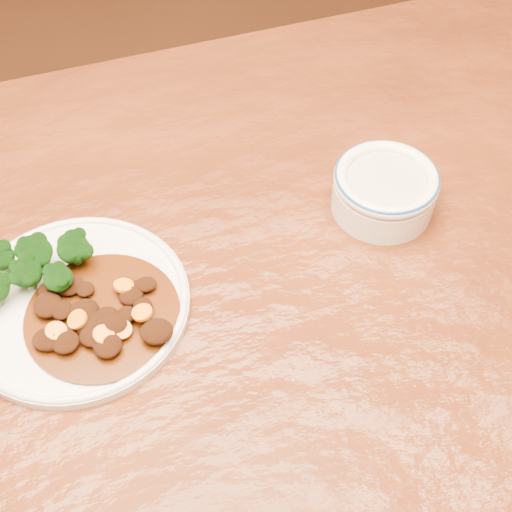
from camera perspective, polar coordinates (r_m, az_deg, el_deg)
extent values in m
plane|color=#472511|center=(1.50, -2.82, -19.54)|extent=(4.00, 4.00, 0.00)
cube|color=#5F2810|center=(0.84, -4.74, -3.00)|extent=(1.61, 1.10, 0.04)
cylinder|color=#39210E|center=(1.58, 17.02, 6.66)|extent=(0.06, 0.06, 0.71)
cylinder|color=white|center=(0.82, -14.14, -3.84)|extent=(0.25, 0.25, 0.01)
torus|color=white|center=(0.82, -14.22, -3.61)|extent=(0.25, 0.25, 0.01)
cylinder|color=#69984E|center=(0.82, -15.27, -2.51)|extent=(0.01, 0.01, 0.01)
ellipsoid|color=black|center=(0.81, -15.54, -1.76)|extent=(0.03, 0.03, 0.03)
cylinder|color=#69984E|center=(0.84, -17.57, -2.11)|extent=(0.01, 0.01, 0.01)
ellipsoid|color=black|center=(0.82, -17.88, -1.34)|extent=(0.03, 0.03, 0.03)
cylinder|color=#69984E|center=(0.86, -19.47, -0.88)|extent=(0.01, 0.01, 0.01)
ellipsoid|color=black|center=(0.85, -19.79, -0.13)|extent=(0.03, 0.03, 0.03)
cylinder|color=#69984E|center=(0.85, -16.85, -0.50)|extent=(0.01, 0.01, 0.01)
ellipsoid|color=black|center=(0.84, -17.15, 0.32)|extent=(0.04, 0.04, 0.03)
cylinder|color=#69984E|center=(0.85, -14.15, -0.28)|extent=(0.01, 0.01, 0.01)
ellipsoid|color=black|center=(0.83, -14.41, 0.56)|extent=(0.04, 0.04, 0.03)
cylinder|color=#4A1E08|center=(0.80, -12.17, -4.69)|extent=(0.17, 0.17, 0.00)
ellipsoid|color=black|center=(0.79, -13.65, -4.73)|extent=(0.03, 0.03, 0.02)
ellipsoid|color=black|center=(0.78, -12.93, -5.45)|extent=(0.04, 0.03, 0.02)
ellipsoid|color=black|center=(0.78, -10.33, -4.62)|extent=(0.02, 0.02, 0.01)
ellipsoid|color=black|center=(0.81, -13.50, -2.60)|extent=(0.02, 0.02, 0.01)
ellipsoid|color=black|center=(0.82, -14.71, -2.28)|extent=(0.03, 0.03, 0.02)
ellipsoid|color=black|center=(0.77, -12.95, -6.24)|extent=(0.03, 0.03, 0.01)
ellipsoid|color=black|center=(0.78, -14.99, -6.68)|extent=(0.03, 0.03, 0.01)
ellipsoid|color=black|center=(0.80, -8.81, -2.27)|extent=(0.02, 0.02, 0.01)
ellipsoid|color=black|center=(0.78, -11.87, -4.83)|extent=(0.03, 0.03, 0.01)
ellipsoid|color=black|center=(0.78, -16.19, -6.38)|extent=(0.04, 0.03, 0.02)
ellipsoid|color=black|center=(0.80, -9.99, -3.10)|extent=(0.03, 0.03, 0.01)
ellipsoid|color=black|center=(0.80, -15.26, -4.19)|extent=(0.02, 0.03, 0.01)
ellipsoid|color=black|center=(0.78, -10.90, -5.00)|extent=(0.02, 0.02, 0.01)
ellipsoid|color=black|center=(0.78, -11.53, -5.45)|extent=(0.04, 0.03, 0.02)
ellipsoid|color=black|center=(0.81, -16.33, -3.77)|extent=(0.03, 0.03, 0.02)
ellipsoid|color=black|center=(0.78, -9.04, -3.99)|extent=(0.02, 0.02, 0.01)
ellipsoid|color=black|center=(0.80, -13.56, -4.18)|extent=(0.03, 0.03, 0.02)
ellipsoid|color=black|center=(0.77, -12.37, -6.75)|extent=(0.02, 0.02, 0.01)
ellipsoid|color=black|center=(0.76, -11.78, -7.00)|extent=(0.03, 0.03, 0.02)
ellipsoid|color=black|center=(0.76, -7.95, -6.00)|extent=(0.04, 0.03, 0.02)
ellipsoid|color=black|center=(0.81, -9.40, -2.39)|extent=(0.02, 0.02, 0.01)
ellipsoid|color=black|center=(0.82, -16.34, -2.65)|extent=(0.02, 0.02, 0.01)
cylinder|color=orange|center=(0.80, -10.55, -2.34)|extent=(0.03, 0.03, 0.01)
cylinder|color=orange|center=(0.76, -12.10, -6.17)|extent=(0.03, 0.03, 0.01)
cylinder|color=orange|center=(0.82, -15.63, -2.05)|extent=(0.03, 0.03, 0.02)
cylinder|color=orange|center=(0.77, -9.10, -4.48)|extent=(0.03, 0.03, 0.01)
cylinder|color=orange|center=(0.78, -15.71, -5.80)|extent=(0.03, 0.03, 0.01)
cylinder|color=orange|center=(0.78, -14.11, -4.93)|extent=(0.03, 0.03, 0.02)
cylinder|color=orange|center=(0.77, -10.72, -5.77)|extent=(0.03, 0.03, 0.01)
cylinder|color=white|center=(0.90, 10.14, 4.78)|extent=(0.13, 0.13, 0.04)
cylinder|color=beige|center=(0.88, 10.37, 5.89)|extent=(0.10, 0.10, 0.01)
torus|color=white|center=(0.88, 10.41, 6.08)|extent=(0.13, 0.13, 0.02)
torus|color=navy|center=(0.87, 10.45, 6.28)|extent=(0.13, 0.13, 0.01)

